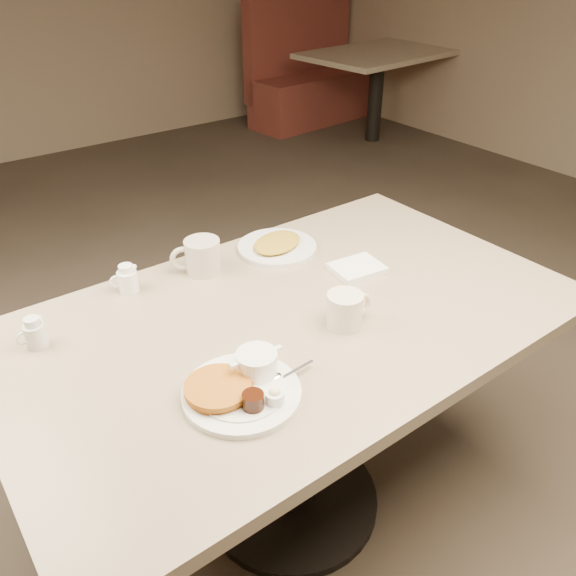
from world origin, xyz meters
TOP-DOWN VIEW (x-y plane):
  - room at (0.00, 0.00)m, footprint 7.04×8.04m
  - diner_table at (0.00, 0.00)m, footprint 1.50×0.90m
  - main_plate at (-0.27, -0.17)m, footprint 0.32×0.28m
  - coffee_mug_near at (0.08, -0.12)m, footprint 0.13×0.10m
  - napkin at (0.29, 0.06)m, footprint 0.16×0.13m
  - coffee_mug_far at (-0.08, 0.34)m, footprint 0.16×0.13m
  - creamer_left at (-0.57, 0.26)m, footprint 0.08×0.06m
  - creamer_right at (-0.30, 0.37)m, footprint 0.08×0.07m
  - hash_plate at (0.18, 0.31)m, footprint 0.32×0.32m
  - booth_back_right at (2.85, 3.39)m, footprint 1.37×1.57m

SIDE VIEW (x-z plane):
  - booth_back_right at x=2.85m, z-range -0.15..0.97m
  - diner_table at x=0.00m, z-range 0.21..0.96m
  - napkin at x=0.29m, z-range 0.75..0.77m
  - hash_plate at x=0.18m, z-range 0.75..0.78m
  - main_plate at x=-0.27m, z-range 0.74..0.81m
  - creamer_right at x=-0.30m, z-range 0.75..0.83m
  - creamer_left at x=-0.57m, z-range 0.75..0.83m
  - coffee_mug_near at x=0.08m, z-range 0.75..0.84m
  - coffee_mug_far at x=-0.08m, z-range 0.75..0.85m
  - room at x=0.00m, z-range -0.02..2.82m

